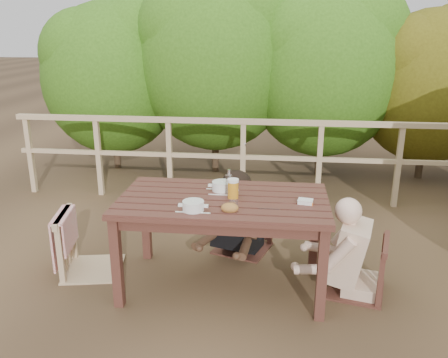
# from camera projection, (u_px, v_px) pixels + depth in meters

# --- Properties ---
(ground) EXTENTS (60.00, 60.00, 0.00)m
(ground) POSITION_uv_depth(u_px,v_px,m) (223.00, 284.00, 3.85)
(ground) COLOR brown
(ground) RESTS_ON ground
(table) EXTENTS (1.62, 0.91, 0.75)m
(table) POSITION_uv_depth(u_px,v_px,m) (223.00, 243.00, 3.73)
(table) COLOR #41221A
(table) RESTS_ON ground
(chair_left) EXTENTS (0.59, 0.59, 1.01)m
(chair_left) POSITION_uv_depth(u_px,v_px,m) (89.00, 216.00, 3.92)
(chair_left) COLOR tan
(chair_left) RESTS_ON ground
(chair_far) EXTENTS (0.60, 0.60, 0.96)m
(chair_far) POSITION_uv_depth(u_px,v_px,m) (243.00, 202.00, 4.32)
(chair_far) COLOR #41221A
(chair_far) RESTS_ON ground
(chair_right) EXTENTS (0.54, 0.54, 0.89)m
(chair_right) POSITION_uv_depth(u_px,v_px,m) (360.00, 241.00, 3.62)
(chair_right) COLOR #41221A
(chair_right) RESTS_ON ground
(woman) EXTENTS (0.67, 0.74, 1.25)m
(woman) POSITION_uv_depth(u_px,v_px,m) (243.00, 187.00, 4.30)
(woman) COLOR black
(woman) RESTS_ON ground
(diner_right) EXTENTS (0.74, 0.65, 1.28)m
(diner_right) POSITION_uv_depth(u_px,v_px,m) (367.00, 218.00, 3.55)
(diner_right) COLOR #CFAA8D
(diner_right) RESTS_ON ground
(railing) EXTENTS (5.60, 0.10, 1.01)m
(railing) POSITION_uv_depth(u_px,v_px,m) (243.00, 161.00, 5.58)
(railing) COLOR tan
(railing) RESTS_ON ground
(hedge_row) EXTENTS (6.60, 1.60, 3.80)m
(hedge_row) POSITION_uv_depth(u_px,v_px,m) (281.00, 37.00, 6.24)
(hedge_row) COLOR #2E5713
(hedge_row) RESTS_ON ground
(soup_near) EXTENTS (0.26, 0.26, 0.09)m
(soup_near) POSITION_uv_depth(u_px,v_px,m) (193.00, 207.00, 3.35)
(soup_near) COLOR white
(soup_near) RESTS_ON table
(soup_far) EXTENTS (0.27, 0.27, 0.09)m
(soup_far) POSITION_uv_depth(u_px,v_px,m) (222.00, 187.00, 3.76)
(soup_far) COLOR silver
(soup_far) RESTS_ON table
(bread_roll) EXTENTS (0.13, 0.10, 0.07)m
(bread_roll) POSITION_uv_depth(u_px,v_px,m) (230.00, 208.00, 3.34)
(bread_roll) COLOR #A87138
(bread_roll) RESTS_ON table
(beer_glass) EXTENTS (0.09, 0.09, 0.17)m
(beer_glass) POSITION_uv_depth(u_px,v_px,m) (233.00, 190.00, 3.58)
(beer_glass) COLOR orange
(beer_glass) RESTS_ON table
(bottle) EXTENTS (0.05, 0.05, 0.22)m
(bottle) POSITION_uv_depth(u_px,v_px,m) (229.00, 183.00, 3.66)
(bottle) COLOR white
(bottle) RESTS_ON table
(tumbler) EXTENTS (0.07, 0.07, 0.08)m
(tumbler) POSITION_uv_depth(u_px,v_px,m) (233.00, 206.00, 3.38)
(tumbler) COLOR silver
(tumbler) RESTS_ON table
(butter_tub) EXTENTS (0.12, 0.10, 0.05)m
(butter_tub) POSITION_uv_depth(u_px,v_px,m) (305.00, 202.00, 3.49)
(butter_tub) COLOR silver
(butter_tub) RESTS_ON table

